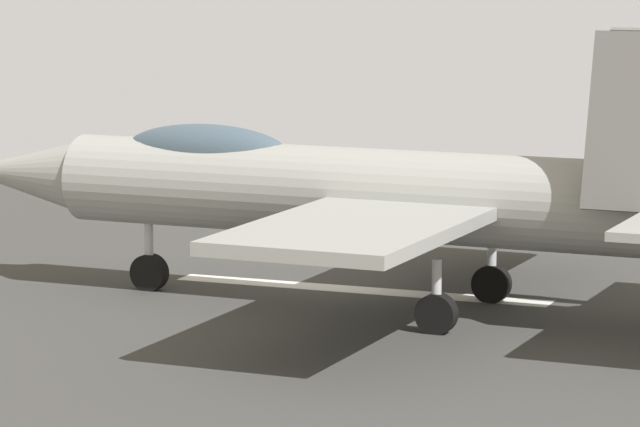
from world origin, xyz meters
The scene contains 3 objects.
ground_plane centered at (0.00, 0.00, 0.00)m, with size 400.00×400.00×0.00m, color gray.
runway_strip centered at (-0.02, 0.00, 0.01)m, with size 240.00×26.00×0.02m.
fighter_jet centered at (-0.17, 1.74, 2.36)m, with size 17.56×13.12×5.55m.
Camera 1 is at (-12.26, 35.60, 7.35)m, focal length 106.01 mm.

